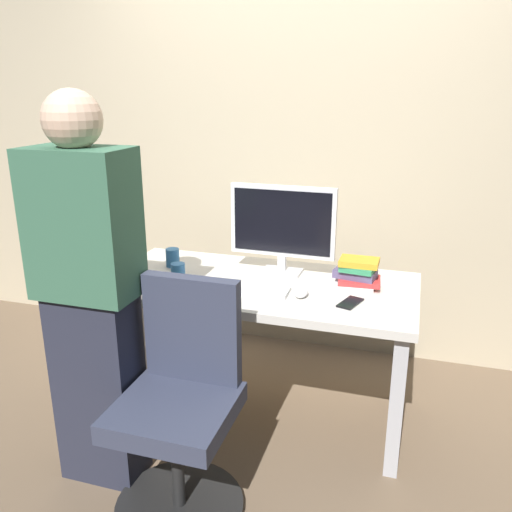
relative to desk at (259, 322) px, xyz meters
The scene contains 12 objects.
ground_plane 0.51m from the desk, ahead, with size 9.00×9.00×0.00m, color brown.
wall_back 1.33m from the desk, 90.00° to the left, with size 6.40×0.10×3.00m, color tan.
desk is the anchor object (origin of this frame).
office_chair 0.72m from the desk, 98.29° to the right, with size 0.52×0.52×0.94m.
person_at_desk 0.89m from the desk, 127.82° to the right, with size 0.40×0.24×1.64m.
monitor 0.50m from the desk, 64.62° to the left, with size 0.54×0.14×0.46m.
keyboard 0.27m from the desk, 105.10° to the right, with size 0.43×0.13×0.02m, color white.
mouse 0.36m from the desk, 27.08° to the right, with size 0.06×0.10×0.03m, color white.
cup_near_keyboard 0.48m from the desk, 161.29° to the right, with size 0.07×0.07×0.10m, color #3372B2.
cup_by_monitor 0.58m from the desk, 169.51° to the left, with size 0.07×0.07×0.10m, color #3372B2.
book_stack 0.55m from the desk, ahead, with size 0.23×0.16×0.14m.
cell_phone 0.53m from the desk, 16.84° to the right, with size 0.07×0.14×0.01m, color black.
Camera 1 is at (0.70, -2.34, 1.64)m, focal length 37.19 mm.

